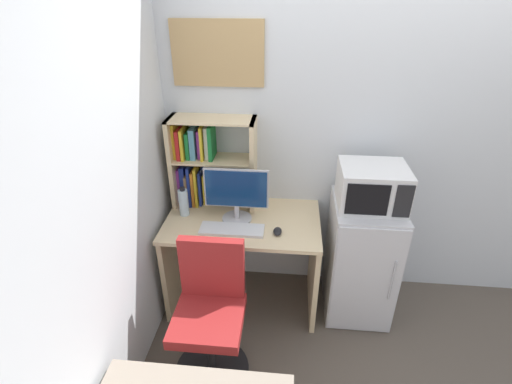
% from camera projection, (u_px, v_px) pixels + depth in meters
% --- Properties ---
extents(wall_back, '(6.40, 0.04, 2.60)m').
position_uv_depth(wall_back, '(441.00, 140.00, 2.67)').
color(wall_back, silver).
rests_on(wall_back, ground_plane).
extents(wall_left, '(0.04, 4.40, 2.60)m').
position_uv_depth(wall_left, '(34.00, 272.00, 1.42)').
color(wall_left, silver).
rests_on(wall_left, ground_plane).
extents(desk, '(1.12, 0.67, 0.77)m').
position_uv_depth(desk, '(243.00, 247.00, 2.84)').
color(desk, beige).
rests_on(desk, ground_plane).
extents(hutch_bookshelf, '(0.63, 0.25, 0.68)m').
position_uv_depth(hutch_bookshelf, '(202.00, 161.00, 2.78)').
color(hutch_bookshelf, beige).
rests_on(hutch_bookshelf, desk).
extents(monitor, '(0.45, 0.21, 0.40)m').
position_uv_depth(monitor, '(236.00, 193.00, 2.62)').
color(monitor, '#B7B7BC').
rests_on(monitor, desk).
extents(keyboard, '(0.44, 0.15, 0.02)m').
position_uv_depth(keyboard, '(232.00, 230.00, 2.59)').
color(keyboard, silver).
rests_on(keyboard, desk).
extents(computer_mouse, '(0.06, 0.10, 0.03)m').
position_uv_depth(computer_mouse, '(278.00, 231.00, 2.56)').
color(computer_mouse, black).
rests_on(computer_mouse, desk).
extents(water_bottle, '(0.07, 0.07, 0.22)m').
position_uv_depth(water_bottle, '(184.00, 202.00, 2.73)').
color(water_bottle, silver).
rests_on(water_bottle, desk).
extents(mini_fridge, '(0.47, 0.57, 0.93)m').
position_uv_depth(mini_fridge, '(360.00, 258.00, 2.81)').
color(mini_fridge, silver).
rests_on(mini_fridge, ground_plane).
extents(microwave, '(0.44, 0.39, 0.29)m').
position_uv_depth(microwave, '(372.00, 186.00, 2.52)').
color(microwave, silver).
rests_on(microwave, mini_fridge).
extents(desk_chair, '(0.48, 0.48, 0.94)m').
position_uv_depth(desk_chair, '(211.00, 320.00, 2.34)').
color(desk_chair, black).
rests_on(desk_chair, ground_plane).
extents(wall_corkboard, '(0.63, 0.02, 0.43)m').
position_uv_depth(wall_corkboard, '(218.00, 54.00, 2.50)').
color(wall_corkboard, tan).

